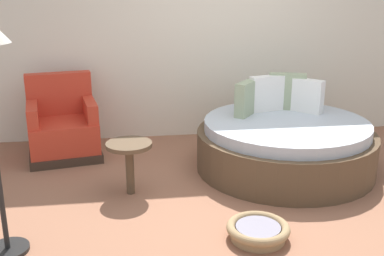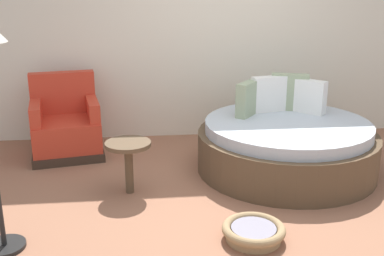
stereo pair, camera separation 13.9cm
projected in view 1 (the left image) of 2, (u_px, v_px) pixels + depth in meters
name	position (u px, v px, depth m)	size (l,w,h in m)	color
ground_plane	(243.00, 199.00, 4.41)	(8.00, 8.00, 0.02)	#936047
back_wall	(208.00, 13.00, 5.87)	(8.00, 0.12, 3.18)	silver
round_daybed	(285.00, 143.00, 5.06)	(1.92, 1.92, 0.97)	brown
red_armchair	(63.00, 128.00, 5.44)	(0.93, 0.93, 0.94)	#38281E
pet_basket	(258.00, 231.00, 3.70)	(0.51, 0.51, 0.13)	#9E7F56
side_table	(129.00, 152.00, 4.40)	(0.44, 0.44, 0.52)	brown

